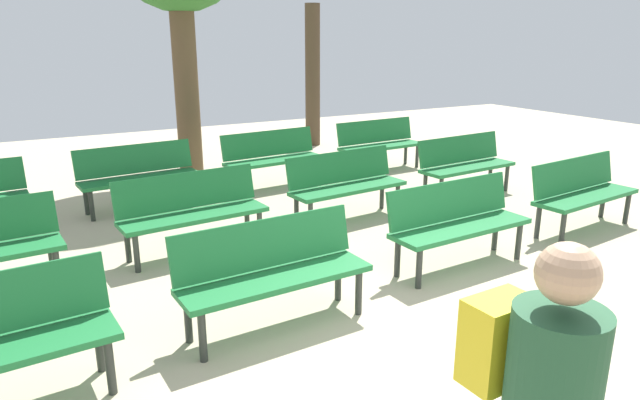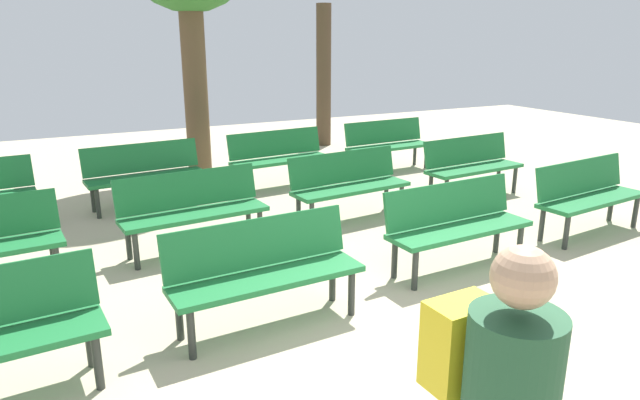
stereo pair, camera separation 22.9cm
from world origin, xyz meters
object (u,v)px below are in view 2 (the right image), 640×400
(bench_r2_c1, at_px, (145,171))
(bench_r2_c3, at_px, (387,142))
(bench_r0_c2, at_px, (456,221))
(bench_r1_c3, at_px, (471,163))
(bench_r0_c3, at_px, (588,192))
(bench_r1_c1, at_px, (193,206))
(bench_r0_c1, at_px, (264,267))
(bench_r2_c2, at_px, (279,155))
(bench_r1_c2, at_px, (348,182))
(tree_1, at_px, (324,76))

(bench_r2_c1, xyz_separation_m, bench_r2_c3, (4.24, 0.31, 0.00))
(bench_r0_c2, relative_size, bench_r1_c3, 0.99)
(bench_r0_c3, bearing_deg, bench_r1_c1, 154.59)
(bench_r0_c1, xyz_separation_m, bench_r0_c3, (4.30, 0.34, 0.00))
(bench_r2_c2, height_order, bench_r2_c3, same)
(bench_r0_c3, bearing_deg, bench_r2_c3, 88.95)
(bench_r1_c2, height_order, bench_r2_c3, same)
(bench_r1_c3, relative_size, bench_r2_c3, 1.00)
(bench_r1_c1, xyz_separation_m, bench_r2_c3, (4.08, 2.28, 0.00))
(bench_r2_c3, bearing_deg, bench_r0_c1, -136.36)
(bench_r0_c2, distance_m, bench_r2_c2, 3.86)
(bench_r0_c1, relative_size, tree_1, 0.55)
(tree_1, bearing_deg, bench_r0_c2, -106.17)
(bench_r0_c1, xyz_separation_m, tree_1, (4.11, 6.88, 0.97))
(bench_r0_c1, xyz_separation_m, bench_r1_c3, (4.17, 2.23, 0.00))
(bench_r1_c3, xyz_separation_m, tree_1, (-0.06, 4.64, 0.97))
(bench_r0_c1, height_order, tree_1, tree_1)
(bench_r0_c3, xyz_separation_m, bench_r2_c1, (-4.54, 3.56, 0.00))
(bench_r0_c3, relative_size, bench_r1_c1, 1.00)
(bench_r0_c2, bearing_deg, bench_r0_c1, -176.84)
(bench_r2_c2, bearing_deg, bench_r0_c2, -90.03)
(bench_r2_c1, xyz_separation_m, bench_r2_c2, (2.09, 0.16, 0.00))
(bench_r1_c2, xyz_separation_m, tree_1, (2.12, 4.78, 0.97))
(bench_r0_c3, distance_m, tree_1, 6.61)
(bench_r0_c3, relative_size, bench_r2_c1, 1.00)
(bench_r1_c2, bearing_deg, bench_r1_c1, 179.42)
(tree_1, bearing_deg, bench_r1_c1, -130.27)
(bench_r0_c3, xyz_separation_m, bench_r1_c1, (-4.39, 1.59, 0.00))
(bench_r0_c2, distance_m, tree_1, 7.01)
(bench_r2_c2, bearing_deg, tree_1, 46.51)
(bench_r1_c2, bearing_deg, bench_r2_c2, 88.89)
(bench_r1_c3, height_order, bench_r2_c2, same)
(bench_r2_c3, bearing_deg, bench_r2_c1, -178.64)
(bench_r2_c1, bearing_deg, tree_1, 29.57)
(bench_r0_c2, bearing_deg, bench_r1_c3, 42.91)
(bench_r2_c3, bearing_deg, bench_r1_c3, -87.89)
(bench_r1_c1, distance_m, bench_r2_c2, 2.88)
(bench_r1_c1, height_order, bench_r2_c1, same)
(bench_r1_c3, relative_size, tree_1, 0.55)
(bench_r1_c3, bearing_deg, bench_r2_c1, 155.32)
(bench_r1_c1, bearing_deg, bench_r0_c2, -41.69)
(bench_r0_c2, height_order, bench_r2_c2, same)
(bench_r2_c2, relative_size, tree_1, 0.55)
(bench_r0_c2, xyz_separation_m, bench_r2_c1, (-2.42, 3.69, 0.00))
(bench_r0_c1, bearing_deg, bench_r1_c2, 43.96)
(bench_r0_c3, height_order, bench_r2_c3, same)
(bench_r2_c2, bearing_deg, bench_r0_c3, -61.45)
(bench_r0_c2, distance_m, bench_r1_c2, 1.89)
(bench_r1_c1, xyz_separation_m, bench_r2_c1, (-0.15, 1.97, 0.00))
(bench_r0_c3, bearing_deg, bench_r0_c1, 179.02)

